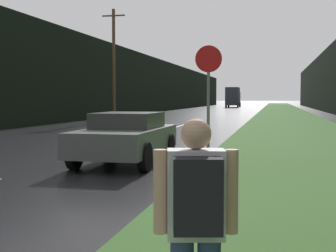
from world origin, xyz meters
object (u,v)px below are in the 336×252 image
object	(u,v)px
hitchhiker_with_backpack	(196,223)
car_passing_near	(126,137)
stop_sign	(208,98)
delivery_truck	(233,97)

from	to	relation	value
hitchhiker_with_backpack	car_passing_near	distance (m)	9.47
stop_sign	car_passing_near	distance (m)	2.89
car_passing_near	delivery_truck	size ratio (longest dim) A/B	0.53
car_passing_near	delivery_truck	world-z (taller)	delivery_truck
stop_sign	car_passing_near	world-z (taller)	stop_sign
stop_sign	delivery_truck	size ratio (longest dim) A/B	0.37
hitchhiker_with_backpack	car_passing_near	world-z (taller)	hitchhiker_with_backpack
stop_sign	hitchhiker_with_backpack	bearing A→B (deg)	-82.61
stop_sign	hitchhiker_with_backpack	distance (m)	7.67
hitchhiker_with_backpack	delivery_truck	size ratio (longest dim) A/B	0.20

